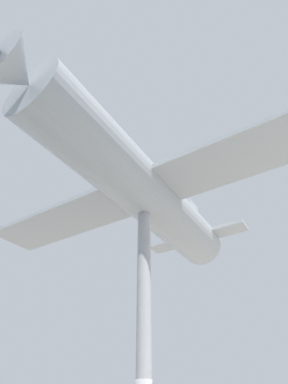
{
  "coord_description": "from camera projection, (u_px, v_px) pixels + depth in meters",
  "views": [
    {
      "loc": [
        -5.75,
        7.91,
        1.86
      ],
      "look_at": [
        0.0,
        0.0,
        8.92
      ],
      "focal_mm": 28.0,
      "sensor_mm": 36.0,
      "label": 1
    }
  ],
  "objects": [
    {
      "name": "support_pylon_central",
      "position": [
        144.0,
        324.0,
        9.13
      ],
      "size": [
        0.47,
        0.47,
        7.85
      ],
      "color": "#B7B7BC",
      "rests_on": "ground_plane"
    },
    {
      "name": "suspended_airplane",
      "position": [
        141.0,
        189.0,
        11.91
      ],
      "size": [
        16.47,
        13.08,
        3.42
      ],
      "rotation": [
        0.0,
        0.0,
        0.07
      ],
      "color": "#B2B7BC",
      "rests_on": "support_pylon_central"
    }
  ]
}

